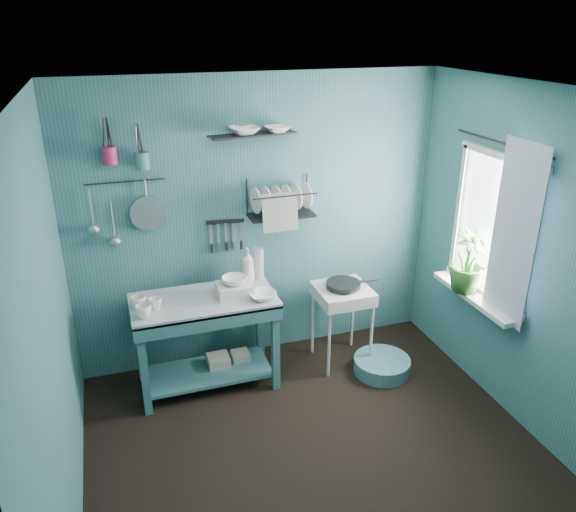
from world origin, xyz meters
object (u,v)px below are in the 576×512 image
object	(u,v)px
hotplate_stand	(342,325)
storage_tin_small	(241,362)
mug_right	(139,302)
mug_left	(143,311)
soap_bottle	(248,265)
mug_mid	(155,304)
dish_rack	(281,198)
colander	(148,213)
frying_pan	(343,284)
wash_tub	(234,290)
potted_plant	(468,262)
utensil_cup_magenta	(109,155)
floor_basin	(382,365)
storage_tin_large	(219,367)
work_counter	(206,342)
water_bottle	(258,264)
utensil_cup_teal	(142,161)

from	to	relation	value
hotplate_stand	storage_tin_small	bearing A→B (deg)	164.67
mug_right	hotplate_stand	distance (m)	1.78
mug_left	soap_bottle	size ratio (longest dim) A/B	0.41
mug_mid	hotplate_stand	bearing A→B (deg)	1.38
mug_left	dish_rack	distance (m)	1.44
mug_left	colander	bearing A→B (deg)	74.76
frying_pan	colander	bearing A→B (deg)	166.36
wash_tub	potted_plant	world-z (taller)	potted_plant
mug_mid	utensil_cup_magenta	xyz separation A→B (m)	(-0.20, 0.38, 1.08)
dish_rack	floor_basin	xyz separation A→B (m)	(0.74, -0.58, -1.43)
mug_left	colander	distance (m)	0.80
mug_mid	storage_tin_large	world-z (taller)	mug_mid
soap_bottle	hotplate_stand	size ratio (longest dim) A/B	0.41
work_counter	mug_left	distance (m)	0.68
mug_left	storage_tin_large	world-z (taller)	mug_left
utensil_cup_magenta	floor_basin	xyz separation A→B (m)	(2.06, -0.63, -1.88)
work_counter	utensil_cup_magenta	distance (m)	1.67
work_counter	water_bottle	size ratio (longest dim) A/B	4.11
hotplate_stand	colander	bearing A→B (deg)	157.43
wash_tub	storage_tin_small	bearing A→B (deg)	63.43
mug_right	floor_basin	world-z (taller)	mug_right
hotplate_stand	mug_mid	bearing A→B (deg)	172.46
potted_plant	mug_left	bearing A→B (deg)	171.13
hotplate_stand	mug_right	bearing A→B (deg)	170.34
storage_tin_small	mug_left	bearing A→B (deg)	-162.90
mug_left	dish_rack	size ratio (longest dim) A/B	0.22
soap_bottle	dish_rack	xyz separation A→B (m)	(0.32, 0.07, 0.53)
mug_mid	utensil_cup_teal	xyz separation A→B (m)	(0.04, 0.38, 1.02)
storage_tin_large	mug_right	bearing A→B (deg)	-175.24
dish_rack	storage_tin_large	world-z (taller)	dish_rack
hotplate_stand	dish_rack	world-z (taller)	dish_rack
utensil_cup_teal	storage_tin_small	world-z (taller)	utensil_cup_teal
colander	wash_tub	bearing A→B (deg)	-32.33
utensil_cup_magenta	colander	world-z (taller)	utensil_cup_magenta
hotplate_stand	colander	xyz separation A→B (m)	(-1.55, 0.38, 1.09)
wash_tub	mug_left	bearing A→B (deg)	-169.14
utensil_cup_magenta	colander	distance (m)	0.54
frying_pan	utensil_cup_magenta	world-z (taller)	utensil_cup_magenta
mug_mid	mug_right	world-z (taller)	mug_right
work_counter	mug_left	world-z (taller)	mug_left
wash_tub	storage_tin_large	xyz separation A→B (m)	(-0.15, 0.07, -0.76)
storage_tin_large	utensil_cup_magenta	bearing A→B (deg)	157.99
work_counter	colander	world-z (taller)	colander
soap_bottle	utensil_cup_teal	world-z (taller)	utensil_cup_teal
wash_tub	soap_bottle	xyz separation A→B (m)	(0.17, 0.22, 0.10)
soap_bottle	wash_tub	bearing A→B (deg)	-127.69
storage_tin_small	dish_rack	bearing A→B (deg)	23.61
mug_mid	colander	xyz separation A→B (m)	(0.04, 0.41, 0.59)
soap_bottle	frying_pan	size ratio (longest dim) A/B	1.00
work_counter	utensil_cup_teal	distance (m)	1.55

